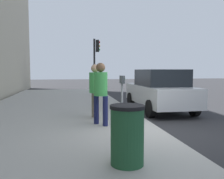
% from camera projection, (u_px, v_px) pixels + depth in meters
% --- Properties ---
extents(ground_plane, '(80.00, 80.00, 0.00)m').
position_uv_depth(ground_plane, '(159.00, 133.00, 6.62)').
color(ground_plane, '#2B2B2D').
rests_on(ground_plane, ground).
extents(sidewalk_slab, '(28.00, 6.00, 0.15)m').
position_uv_depth(sidewalk_slab, '(48.00, 135.00, 6.09)').
color(sidewalk_slab, '#A8A59E').
rests_on(sidewalk_slab, ground_plane).
extents(parking_meter, '(0.36, 0.12, 1.41)m').
position_uv_depth(parking_meter, '(122.00, 88.00, 7.87)').
color(parking_meter, gray).
rests_on(parking_meter, sidewalk_slab).
extents(pedestrian_at_meter, '(0.53, 0.39, 1.78)m').
position_uv_depth(pedestrian_at_meter, '(95.00, 87.00, 7.78)').
color(pedestrian_at_meter, '#726656').
rests_on(pedestrian_at_meter, sidewalk_slab).
extents(pedestrian_bystander, '(0.47, 0.39, 1.80)m').
position_uv_depth(pedestrian_bystander, '(101.00, 88.00, 6.84)').
color(pedestrian_bystander, '#191E4C').
rests_on(pedestrian_bystander, sidewalk_slab).
extents(parked_sedan_near, '(4.40, 1.97, 1.77)m').
position_uv_depth(parked_sedan_near, '(160.00, 90.00, 10.14)').
color(parked_sedan_near, silver).
rests_on(parked_sedan_near, ground_plane).
extents(traffic_signal, '(0.24, 0.44, 3.60)m').
position_uv_depth(traffic_signal, '(96.00, 57.00, 15.31)').
color(traffic_signal, black).
rests_on(traffic_signal, sidewalk_slab).
extents(trash_bin, '(0.59, 0.59, 1.01)m').
position_uv_depth(trash_bin, '(127.00, 135.00, 3.98)').
color(trash_bin, '#1E4C2D').
rests_on(trash_bin, sidewalk_slab).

